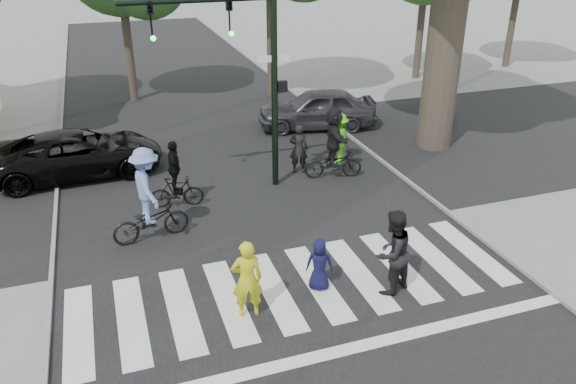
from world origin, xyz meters
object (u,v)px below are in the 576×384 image
at_px(cyclist_left, 148,201).
at_px(cyclist_mid, 176,180).
at_px(traffic_signal, 244,57).
at_px(car_suv, 78,154).
at_px(car_grey, 317,109).
at_px(pedestrian_woman, 247,279).
at_px(cyclist_right, 334,147).
at_px(pedestrian_child, 319,265).
at_px(pedestrian_adult, 392,252).

relative_size(cyclist_left, cyclist_mid, 1.26).
distance_m(traffic_signal, car_suv, 6.29).
height_order(traffic_signal, car_suv, traffic_signal).
xyz_separation_m(cyclist_left, car_grey, (7.01, 6.56, -0.29)).
relative_size(pedestrian_woman, car_suv, 0.34).
bearing_deg(cyclist_mid, cyclist_left, -118.89).
relative_size(cyclist_left, cyclist_right, 1.07).
distance_m(traffic_signal, pedestrian_woman, 6.74).
height_order(pedestrian_child, cyclist_mid, cyclist_mid).
height_order(pedestrian_woman, cyclist_right, cyclist_right).
distance_m(pedestrian_adult, cyclist_left, 5.98).
bearing_deg(cyclist_left, pedestrian_child, -46.35).
relative_size(pedestrian_woman, pedestrian_child, 1.43).
bearing_deg(pedestrian_woman, cyclist_left, -60.36).
bearing_deg(pedestrian_child, cyclist_left, -23.43).
relative_size(cyclist_mid, car_suv, 0.38).
xyz_separation_m(pedestrian_adult, car_suv, (-6.19, 8.67, -0.25)).
bearing_deg(car_grey, cyclist_right, -2.53).
distance_m(pedestrian_child, car_suv, 9.41).
distance_m(cyclist_right, car_suv, 7.90).
bearing_deg(cyclist_mid, car_grey, 39.05).
bearing_deg(traffic_signal, cyclist_mid, -166.99).
distance_m(traffic_signal, pedestrian_adult, 6.83).
bearing_deg(pedestrian_adult, traffic_signal, -98.66).
relative_size(car_suv, car_grey, 1.13).
bearing_deg(cyclist_mid, cyclist_right, 5.05).
distance_m(cyclist_left, car_grey, 9.60).
xyz_separation_m(traffic_signal, car_grey, (3.95, 4.47, -3.14)).
bearing_deg(pedestrian_adult, pedestrian_woman, -26.02).
distance_m(cyclist_mid, car_suv, 4.07).
relative_size(traffic_signal, pedestrian_adult, 3.15).
xyz_separation_m(pedestrian_woman, pedestrian_adult, (3.09, -0.18, 0.10)).
height_order(cyclist_mid, car_suv, cyclist_mid).
bearing_deg(cyclist_left, traffic_signal, 34.36).
bearing_deg(car_grey, pedestrian_child, -8.40).
relative_size(cyclist_right, car_grey, 0.50).
bearing_deg(car_grey, pedestrian_adult, -0.32).
xyz_separation_m(pedestrian_woman, cyclist_right, (4.29, 5.72, 0.15)).
relative_size(traffic_signal, pedestrian_woman, 3.52).
bearing_deg(car_grey, cyclist_mid, -38.03).
height_order(pedestrian_adult, car_suv, pedestrian_adult).
distance_m(cyclist_right, car_grey, 4.72).
bearing_deg(cyclist_right, pedestrian_child, -115.97).
distance_m(traffic_signal, cyclist_left, 4.68).
bearing_deg(cyclist_right, cyclist_left, -160.66).
bearing_deg(pedestrian_woman, car_grey, -110.34).
xyz_separation_m(pedestrian_adult, cyclist_left, (-4.55, 3.88, 0.10)).
height_order(cyclist_left, cyclist_right, cyclist_left).
xyz_separation_m(pedestrian_woman, cyclist_mid, (-0.59, 5.29, -0.06)).
bearing_deg(car_suv, car_grey, -81.29).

